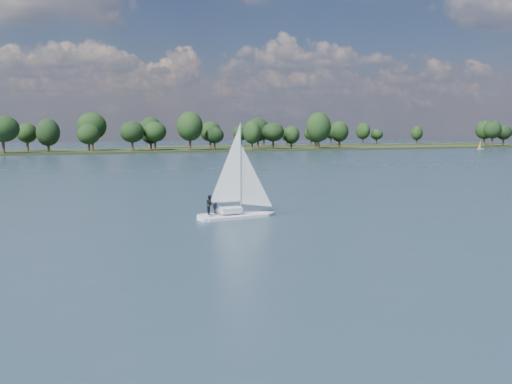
# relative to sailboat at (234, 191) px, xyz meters

# --- Properties ---
(ground) EXTENTS (700.00, 700.00, 0.00)m
(ground) POSITION_rel_sailboat_xyz_m (-2.12, 67.53, -2.59)
(ground) COLOR #233342
(ground) RESTS_ON ground
(far_shore) EXTENTS (660.00, 40.00, 1.50)m
(far_shore) POSITION_rel_sailboat_xyz_m (-2.12, 179.53, -2.59)
(far_shore) COLOR black
(far_shore) RESTS_ON ground
(far_shore_back) EXTENTS (220.00, 30.00, 1.40)m
(far_shore_back) POSITION_rel_sailboat_xyz_m (157.88, 227.53, -2.59)
(far_shore_back) COLOR black
(far_shore_back) RESTS_ON ground
(sailboat) EXTENTS (7.18, 2.51, 9.28)m
(sailboat) POSITION_rel_sailboat_xyz_m (0.00, 0.00, 0.00)
(sailboat) COLOR silver
(sailboat) RESTS_ON ground
(dinghy_orange) EXTENTS (2.87, 1.42, 4.40)m
(dinghy_orange) POSITION_rel_sailboat_xyz_m (184.08, 147.32, -1.55)
(dinghy_orange) COLOR white
(dinghy_orange) RESTS_ON ground
(treeline) EXTENTS (562.52, 74.32, 17.65)m
(treeline) POSITION_rel_sailboat_xyz_m (-17.21, 175.56, 5.49)
(treeline) COLOR black
(treeline) RESTS_ON ground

